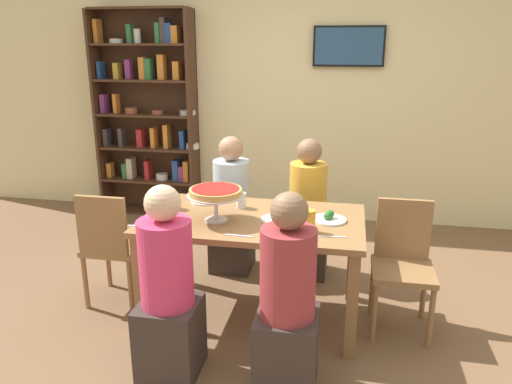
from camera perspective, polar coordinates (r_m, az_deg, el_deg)
name	(u,v)px	position (r m, az deg, el deg)	size (l,w,h in m)	color
ground_plane	(253,314)	(3.64, -0.31, -14.00)	(12.00, 12.00, 0.00)	brown
rear_partition	(294,88)	(5.31, 4.39, 11.87)	(8.00, 0.12, 2.80)	beige
dining_table	(253,231)	(3.35, -0.32, -4.57)	(1.48, 0.85, 0.74)	olive
bookshelf	(148,112)	(5.57, -12.43, 8.99)	(1.14, 0.30, 2.21)	#422819
television	(349,46)	(5.16, 10.69, 16.26)	(0.70, 0.05, 0.39)	black
diner_far_left	(232,214)	(4.13, -2.82, -2.56)	(0.34, 0.34, 1.15)	#382D28
diner_near_left	(168,297)	(2.89, -10.16, -11.84)	(0.34, 0.34, 1.15)	#382D28
diner_near_right	(287,308)	(2.74, 3.64, -13.28)	(0.34, 0.34, 1.15)	#382D28
diner_far_right	(307,218)	(4.06, 5.94, -3.00)	(0.34, 0.34, 1.15)	#382D28
chair_head_west	(111,243)	(3.71, -16.42, -5.68)	(0.40, 0.40, 0.87)	olive
chair_head_east	(403,259)	(3.45, 16.61, -7.46)	(0.40, 0.40, 0.87)	olive
deep_dish_pizza_stand	(216,194)	(3.21, -4.70, -0.19)	(0.38, 0.38, 0.22)	silver
salad_plate_near_diner	(329,218)	(3.29, 8.44, -3.02)	(0.23, 0.23, 0.07)	white
salad_plate_far_diner	(204,200)	(3.65, -6.00, -0.91)	(0.21, 0.21, 0.06)	white
salad_plate_spare	(277,218)	(3.26, 2.44, -2.99)	(0.22, 0.22, 0.07)	white
beer_glass_amber_tall	(309,221)	(3.06, 6.19, -3.39)	(0.08, 0.08, 0.14)	gold
water_glass_clear_near	(174,203)	(3.52, -9.44, -1.24)	(0.08, 0.08, 0.09)	white
water_glass_clear_far	(241,200)	(3.49, -1.73, -0.98)	(0.07, 0.07, 0.11)	white
cutlery_fork_near	(239,236)	(3.01, -1.98, -5.07)	(0.18, 0.02, 0.01)	silver
cutlery_knife_near	(331,237)	(3.03, 8.71, -5.14)	(0.18, 0.02, 0.01)	silver
cutlery_fork_far	(141,227)	(3.23, -13.21, -3.94)	(0.18, 0.02, 0.01)	silver
cutlery_knife_far	(296,207)	(3.52, 4.70, -1.76)	(0.18, 0.02, 0.01)	silver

